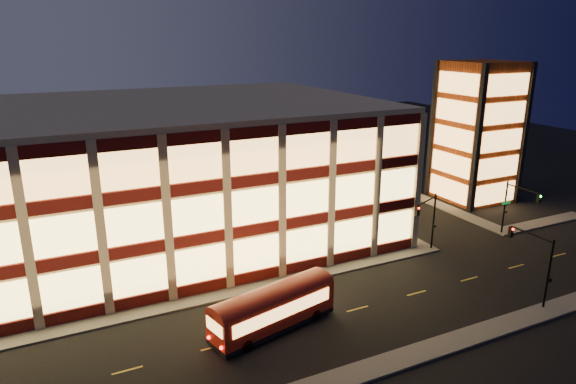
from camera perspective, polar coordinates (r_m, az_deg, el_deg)
ground at (r=43.60m, az=-8.12°, el=-12.09°), size 200.00×200.00×0.00m
sidewalk_office_south at (r=43.75m, az=-12.36°, el=-12.11°), size 54.00×2.00×0.15m
sidewalk_office_east at (r=66.85m, az=6.16°, el=-1.38°), size 2.00×30.00×0.15m
sidewalk_tower_south at (r=66.81m, az=26.22°, el=-3.12°), size 14.00×2.00×0.15m
sidewalk_tower_west at (r=73.08m, az=13.49°, el=-0.15°), size 2.00×30.00×0.15m
office_building at (r=55.78m, az=-16.76°, el=1.94°), size 50.45×30.45×14.50m
stair_tower at (r=71.44m, az=20.28°, el=6.25°), size 8.60×8.60×18.00m
traffic_signal_far at (r=52.44m, az=15.30°, el=-2.48°), size 3.79×1.87×6.00m
traffic_signal_right at (r=59.73m, az=24.05°, el=-1.01°), size 1.20×4.37×6.00m
traffic_signal_near at (r=46.22m, az=25.71°, el=-6.28°), size 0.32×4.45×6.00m
trolley_bus at (r=38.90m, az=-1.66°, el=-12.56°), size 10.37×4.77×3.41m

